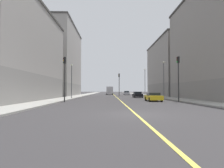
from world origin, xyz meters
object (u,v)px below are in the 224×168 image
object	(u,v)px
building_right_midblock	(60,61)
street_lamp_left_near	(164,76)
building_left_mid	(171,69)
traffic_light_left_near	(178,73)
street_lamp_left_far	(145,79)
traffic_light_right_near	(65,73)
building_left_near	(218,46)
car_black	(137,95)
building_right_corner	(15,53)
traffic_light_median_far	(119,82)
box_truck	(110,90)
car_silver	(127,93)
street_lamp_right_near	(72,77)
car_yellow	(153,97)

from	to	relation	value
building_right_midblock	street_lamp_left_near	bearing A→B (deg)	-38.08
street_lamp_left_near	building_left_mid	bearing A→B (deg)	67.43
traffic_light_left_near	street_lamp_left_far	world-z (taller)	street_lamp_left_far
building_right_midblock	traffic_light_right_near	world-z (taller)	building_right_midblock
traffic_light_left_near	street_lamp_left_far	distance (m)	29.65
building_left_near	traffic_light_right_near	distance (m)	25.22
traffic_light_left_near	car_black	bearing A→B (deg)	101.77
building_left_near	building_right_corner	world-z (taller)	building_left_near
traffic_light_right_near	car_black	distance (m)	20.60
building_left_mid	building_right_midblock	size ratio (longest dim) A/B	1.01
traffic_light_left_near	building_right_midblock	bearing A→B (deg)	128.71
building_right_midblock	traffic_light_median_far	distance (m)	19.52
box_truck	building_left_mid	bearing A→B (deg)	-42.53
traffic_light_median_far	car_silver	xyz separation A→B (m)	(3.55, 16.60, -3.26)
building_right_corner	box_truck	size ratio (longest dim) A/B	3.13
traffic_light_median_far	street_lamp_left_far	world-z (taller)	street_lamp_left_far
street_lamp_right_near	box_truck	distance (m)	35.44
car_black	box_truck	xyz separation A→B (m)	(-6.07, 28.57, 0.95)
building_left_mid	box_truck	bearing A→B (deg)	137.47
car_yellow	building_right_corner	bearing A→B (deg)	177.34
traffic_light_left_near	street_lamp_right_near	xyz separation A→B (m)	(-16.89, 9.98, 0.05)
street_lamp_right_near	building_left_mid	bearing A→B (deg)	35.80
building_left_mid	box_truck	distance (m)	24.95
car_yellow	building_right_midblock	bearing A→B (deg)	126.77
box_truck	car_black	bearing A→B (deg)	-78.01
building_right_midblock	traffic_light_left_near	size ratio (longest dim) A/B	3.69
traffic_light_right_near	car_black	bearing A→B (deg)	51.75
building_right_corner	car_black	world-z (taller)	building_right_corner
car_silver	street_lamp_right_near	bearing A→B (deg)	-113.86
building_left_mid	street_lamp_left_far	distance (m)	8.11
traffic_light_left_near	street_lamp_left_near	world-z (taller)	street_lamp_left_near
building_left_mid	traffic_light_median_far	size ratio (longest dim) A/B	3.88
building_right_midblock	street_lamp_right_near	bearing A→B (deg)	-70.04
street_lamp_left_far	building_left_near	bearing A→B (deg)	-73.62
street_lamp_left_near	car_yellow	bearing A→B (deg)	-115.64
street_lamp_left_far	traffic_light_left_near	bearing A→B (deg)	-91.96
street_lamp_right_near	car_yellow	xyz separation A→B (m)	(13.81, -8.05, -3.52)
street_lamp_left_far	traffic_light_median_far	bearing A→B (deg)	-143.83
building_right_corner	traffic_light_right_near	xyz separation A→B (m)	(8.36, -2.92, -3.41)
traffic_light_left_near	traffic_light_median_far	distance (m)	24.77
car_yellow	traffic_light_median_far	bearing A→B (deg)	100.20
street_lamp_left_far	car_silver	size ratio (longest dim) A/B	1.75
building_left_mid	building_right_midblock	xyz separation A→B (m)	(-32.65, 2.06, 2.36)
building_right_corner	building_right_midblock	world-z (taller)	building_right_midblock
street_lamp_right_near	street_lamp_left_far	world-z (taller)	street_lamp_left_far
traffic_light_left_near	car_yellow	size ratio (longest dim) A/B	1.49
building_right_midblock	traffic_light_median_far	bearing A→B (deg)	-20.71
box_truck	building_right_midblock	bearing A→B (deg)	-136.21
traffic_light_right_near	traffic_light_median_far	xyz separation A→B (m)	(8.90, 23.75, -0.09)
traffic_light_median_far	car_yellow	xyz separation A→B (m)	(3.93, -21.82, -3.31)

